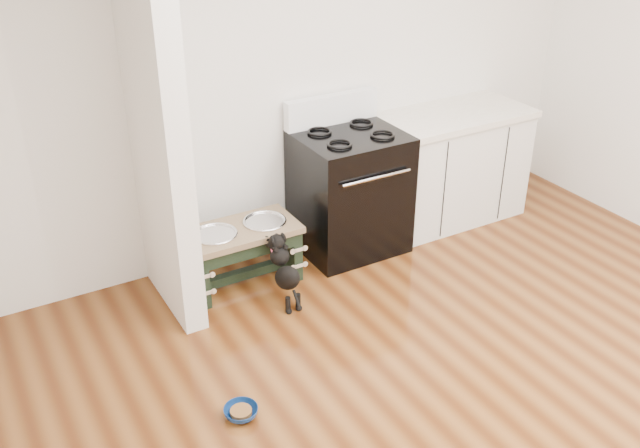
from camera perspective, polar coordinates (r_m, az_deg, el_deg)
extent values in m
plane|color=#4B230D|center=(4.11, 15.80, -15.71)|extent=(5.00, 5.00, 0.00)
plane|color=silver|center=(5.20, -1.88, 12.26)|extent=(5.00, 0.00, 5.00)
cube|color=silver|center=(4.42, -13.04, 8.61)|extent=(0.15, 0.80, 2.70)
cube|color=black|center=(5.36, 2.38, 2.54)|extent=(0.76, 0.65, 0.92)
cube|color=black|center=(5.15, 4.19, 0.64)|extent=(0.58, 0.02, 0.50)
cylinder|color=silver|center=(4.98, 4.57, 3.71)|extent=(0.56, 0.02, 0.02)
cube|color=white|center=(5.35, 0.92, 9.16)|extent=(0.76, 0.08, 0.22)
torus|color=black|center=(4.97, 1.58, 6.39)|extent=(0.18, 0.18, 0.02)
torus|color=black|center=(5.15, 5.03, 7.11)|extent=(0.18, 0.18, 0.02)
torus|color=black|center=(5.19, -0.04, 7.39)|extent=(0.18, 0.18, 0.02)
torus|color=black|center=(5.37, 3.33, 8.06)|extent=(0.18, 0.18, 0.02)
cube|color=silver|center=(5.92, 10.34, 4.39)|extent=(1.20, 0.60, 0.86)
cube|color=beige|center=(5.76, 10.73, 8.53)|extent=(1.24, 0.64, 0.05)
cube|color=black|center=(5.91, 11.60, 0.11)|extent=(1.20, 0.06, 0.10)
cube|color=black|center=(4.94, -9.95, -3.76)|extent=(0.07, 0.38, 0.39)
cube|color=black|center=(5.17, -2.72, -1.76)|extent=(0.07, 0.38, 0.39)
cube|color=black|center=(4.83, -5.48, -2.17)|extent=(0.63, 0.03, 0.10)
cube|color=black|center=(5.12, -6.17, -4.00)|extent=(0.63, 0.07, 0.07)
cube|color=brown|center=(4.94, -6.38, -0.56)|extent=(0.80, 0.43, 0.04)
cylinder|color=silver|center=(4.88, -8.37, -1.06)|extent=(0.27, 0.27, 0.05)
cylinder|color=silver|center=(5.00, -4.44, -0.03)|extent=(0.27, 0.27, 0.05)
torus|color=silver|center=(4.87, -8.39, -0.79)|extent=(0.31, 0.31, 0.02)
torus|color=silver|center=(4.99, -4.45, 0.23)|extent=(0.31, 0.31, 0.02)
cylinder|color=black|center=(4.78, -2.58, -6.48)|extent=(0.03, 0.03, 0.12)
cylinder|color=black|center=(4.81, -1.77, -6.22)|extent=(0.03, 0.03, 0.12)
sphere|color=black|center=(4.80, -2.51, -7.00)|extent=(0.04, 0.04, 0.04)
sphere|color=black|center=(4.83, -1.70, -6.74)|extent=(0.04, 0.04, 0.04)
ellipsoid|color=black|center=(4.77, -2.64, -4.32)|extent=(0.14, 0.32, 0.29)
sphere|color=black|center=(4.78, -3.24, -2.58)|extent=(0.13, 0.13, 0.13)
sphere|color=black|center=(4.77, -3.48, -1.47)|extent=(0.11, 0.11, 0.11)
sphere|color=black|center=(4.82, -4.28, -1.19)|extent=(0.04, 0.04, 0.04)
sphere|color=black|center=(4.84, -3.50, -0.98)|extent=(0.04, 0.04, 0.04)
cylinder|color=black|center=(4.72, -1.90, -5.99)|extent=(0.02, 0.09, 0.10)
torus|color=#C83A58|center=(4.78, -3.38, -2.01)|extent=(0.11, 0.07, 0.10)
imported|color=navy|center=(4.05, -6.34, -14.75)|extent=(0.19, 0.19, 0.06)
cylinder|color=#543018|center=(4.05, -6.34, -14.70)|extent=(0.12, 0.12, 0.02)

